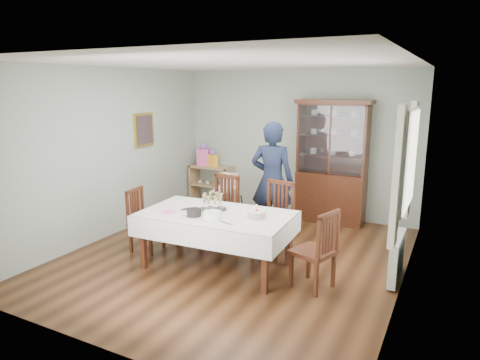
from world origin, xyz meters
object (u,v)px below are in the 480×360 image
Objects in this scene: sideboard at (211,185)px; chair_far_right at (273,234)px; woman at (272,181)px; high_chair at (227,208)px; birthday_cake at (257,215)px; china_cabinet at (332,160)px; champagne_tray at (213,205)px; chair_end_right at (314,265)px; dining_table at (216,240)px; gift_bag_pink at (204,156)px; chair_end_left at (146,232)px; chair_far_left at (219,225)px; gift_bag_orange at (213,159)px.

chair_far_right reaches higher than sideboard.
woman is 1.87× the size of high_chair.
china_cabinet is at bearing 85.02° from birthday_cake.
champagne_tray is at bearing -58.57° from sideboard.
china_cabinet is at bearing -150.99° from chair_end_right.
champagne_tray is (-0.10, 0.09, 0.45)m from dining_table.
high_chair is 1.91m from gift_bag_pink.
chair_far_right is 0.96m from woman.
woman is at bearing -52.00° from chair_end_left.
champagne_tray is 3.13m from gift_bag_pink.
dining_table is at bearing -55.19° from gift_bag_pink.
gift_bag_pink reaches higher than chair_far_left.
gift_bag_orange is at bearing 148.79° from chair_far_right.
woman is (-0.30, 0.66, 0.62)m from chair_far_right.
chair_end_left is (-1.75, -0.70, -0.04)m from chair_far_right.
high_chair reaches higher than chair_end_right.
chair_far_right is at bearing -73.44° from chair_end_left.
gift_bag_pink is at bearing -38.32° from woman.
sideboard is 0.84× the size of chair_far_left.
china_cabinet reaches higher than gift_bag_pink.
gift_bag_orange is at bearing 123.91° from high_chair.
birthday_cake is 3.59m from gift_bag_pink.
china_cabinet is 2.60m from sideboard.
china_cabinet reaches higher than woman.
high_chair is (-0.80, -0.03, -0.55)m from woman.
chair_end_right is at bearing -78.32° from china_cabinet.
chair_end_right reaches higher than chair_end_left.
chair_end_left is at bearing 179.72° from birthday_cake.
birthday_cake is (0.07, -0.70, 0.49)m from chair_far_right.
chair_end_left is at bearing -120.75° from high_chair.
chair_far_right is at bearing -113.25° from chair_end_right.
sideboard is 0.48× the size of woman.
china_cabinet is 2.46m from gift_bag_orange.
high_chair is at bearing 161.06° from chair_far_right.
sideboard is 2.34m from chair_far_left.
gift_bag_pink is (-0.62, 2.63, 0.73)m from chair_end_left.
birthday_cake is (2.27, -2.66, 0.41)m from sideboard.
chair_far_right is at bearing -41.87° from gift_bag_orange.
dining_table is 0.47m from champagne_tray.
china_cabinet reaches higher than high_chair.
high_chair reaches higher than birthday_cake.
sideboard is 0.97× the size of chair_end_left.
chair_end_right is 1.91m from woman.
chair_far_right reaches higher than high_chair.
sideboard is at bearing 179.51° from china_cabinet.
chair_end_right is at bearing -39.65° from high_chair.
gift_bag_orange reaches higher than high_chair.
chair_far_right reaches higher than chair_end_left.
china_cabinet is 2.84m from chair_end_right.
china_cabinet is at bearing -0.04° from gift_bag_orange.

